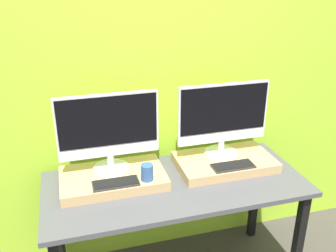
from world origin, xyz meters
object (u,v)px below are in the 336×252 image
object	(u,v)px
monitor_right	(223,117)
monitor_left	(109,130)
keyboard_left	(116,183)
mug	(147,172)
keyboard_right	(233,166)

from	to	relation	value
monitor_right	monitor_left	bearing A→B (deg)	180.00
keyboard_left	monitor_right	bearing A→B (deg)	14.44
monitor_left	keyboard_left	xyz separation A→B (m)	(0.00, -0.18, -0.25)
keyboard_left	monitor_right	size ratio (longest dim) A/B	0.44
mug	keyboard_left	bearing A→B (deg)	180.00
monitor_left	mug	size ratio (longest dim) A/B	6.15
keyboard_left	keyboard_right	size ratio (longest dim) A/B	1.00
keyboard_left	keyboard_right	bearing A→B (deg)	0.00
mug	monitor_right	xyz separation A→B (m)	(0.53, 0.18, 0.21)
monitor_right	keyboard_right	distance (m)	0.31
monitor_left	mug	distance (m)	0.33
keyboard_left	mug	world-z (taller)	mug
mug	keyboard_right	world-z (taller)	mug
monitor_left	mug	xyz separation A→B (m)	(0.18, -0.18, -0.21)
mug	monitor_left	bearing A→B (deg)	134.47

